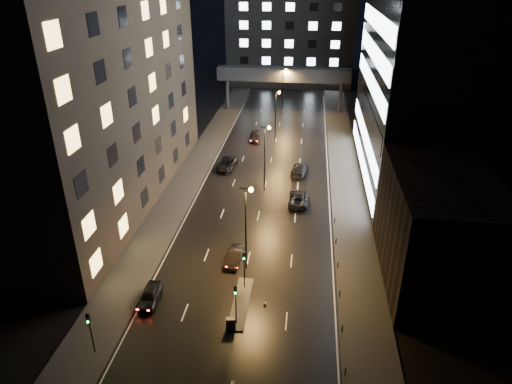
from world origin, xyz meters
TOP-DOWN VIEW (x-y plane):
  - ground at (0.00, 40.00)m, footprint 160.00×160.00m
  - sidewalk_left at (-12.50, 35.00)m, footprint 5.00×110.00m
  - sidewalk_right at (12.50, 35.00)m, footprint 5.00×110.00m
  - building_left at (-22.50, 24.00)m, footprint 15.00×48.00m
  - building_right_low at (20.00, 9.00)m, footprint 10.00×18.00m
  - building_right_glass at (25.00, 36.00)m, footprint 20.00×36.00m
  - building_far at (0.00, 98.00)m, footprint 34.00×14.00m
  - skybridge at (0.00, 70.00)m, footprint 30.00×3.00m
  - median_island at (0.30, 2.00)m, footprint 1.60×8.00m
  - traffic_signal_near at (0.30, 4.49)m, footprint 0.28×0.34m
  - traffic_signal_far at (0.30, -1.01)m, footprint 0.28×0.34m
  - traffic_signal_corner at (-11.50, -6.01)m, footprint 0.28×0.34m
  - bollard_row at (10.20, 6.50)m, footprint 0.12×25.12m
  - streetlight_near at (0.16, 8.00)m, footprint 1.45×0.50m
  - streetlight_mid_a at (0.16, 28.00)m, footprint 1.45×0.50m
  - streetlight_mid_b at (0.16, 48.00)m, footprint 1.45×0.50m
  - streetlight_far at (0.16, 68.00)m, footprint 1.45×0.50m
  - car_away_a at (-8.87, 1.19)m, footprint 2.03×4.48m
  - car_away_b at (-1.50, 9.06)m, footprint 1.91×4.58m
  - car_away_c at (-7.03, 35.34)m, footprint 3.09×5.89m
  - car_away_d at (-3.96, 49.36)m, footprint 2.47×4.90m
  - car_toward_a at (5.27, 24.30)m, footprint 2.72×5.77m
  - car_toward_b at (5.09, 34.56)m, footprint 3.07×5.95m
  - utility_cabinet at (-0.10, -1.70)m, footprint 0.95×0.62m
  - cone_a at (2.72, 1.89)m, footprint 0.39×0.39m
  - cone_b at (1.09, -8.00)m, footprint 0.48×0.48m

SIDE VIEW (x-z plane):
  - ground at x=0.00m, z-range 0.00..0.00m
  - sidewalk_left at x=-12.50m, z-range 0.00..0.15m
  - sidewalk_right at x=12.50m, z-range 0.00..0.15m
  - median_island at x=0.30m, z-range 0.00..0.15m
  - cone_b at x=1.09m, z-range 0.00..0.54m
  - cone_a at x=2.72m, z-range 0.00..0.57m
  - bollard_row at x=10.20m, z-range 0.00..0.90m
  - car_away_d at x=-3.96m, z-range 0.00..1.36m
  - utility_cabinet at x=-0.10m, z-range 0.15..1.30m
  - car_away_b at x=-1.50m, z-range 0.00..1.47m
  - car_away_a at x=-8.87m, z-range 0.00..1.49m
  - car_away_c at x=-7.03m, z-range 0.00..1.58m
  - car_toward_a at x=5.27m, z-range 0.00..1.59m
  - car_toward_b at x=5.09m, z-range 0.00..1.65m
  - traffic_signal_corner at x=-11.50m, z-range 0.74..5.14m
  - traffic_signal_near at x=0.30m, z-range 0.89..5.29m
  - traffic_signal_far at x=0.30m, z-range 0.89..5.29m
  - building_right_low at x=20.00m, z-range 0.00..12.00m
  - streetlight_near at x=0.16m, z-range 1.42..11.57m
  - streetlight_mid_a at x=0.16m, z-range 1.42..11.57m
  - streetlight_mid_b at x=0.16m, z-range 1.42..11.57m
  - streetlight_far at x=0.16m, z-range 1.42..11.57m
  - skybridge at x=0.00m, z-range 3.34..13.34m
  - building_far at x=0.00m, z-range 0.00..25.00m
  - building_left at x=-22.50m, z-range 0.00..40.00m
  - building_right_glass at x=25.00m, z-range 0.00..45.00m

